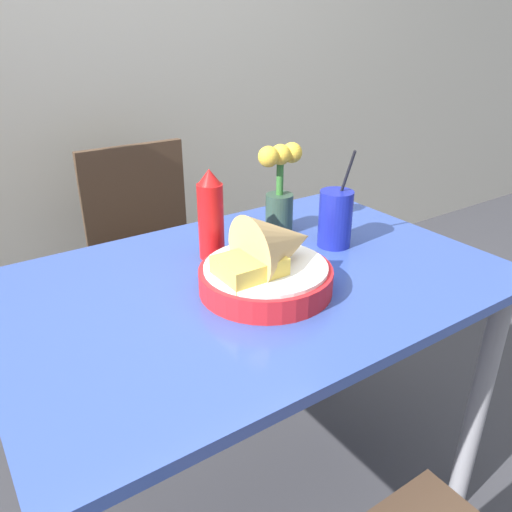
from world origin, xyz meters
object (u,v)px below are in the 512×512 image
object	(u,v)px
chair_far_window	(148,239)
flower_vase	(280,188)
ketchup_bottle	(211,216)
food_basket	(271,263)
drink_cup	(335,220)

from	to	relation	value
chair_far_window	flower_vase	distance (m)	0.75
ketchup_bottle	flower_vase	world-z (taller)	flower_vase
flower_vase	ketchup_bottle	bearing A→B (deg)	-170.54
food_basket	ketchup_bottle	distance (m)	0.21
chair_far_window	flower_vase	world-z (taller)	flower_vase
chair_far_window	ketchup_bottle	size ratio (longest dim) A/B	3.91
ketchup_bottle	drink_cup	world-z (taller)	drink_cup
food_basket	flower_vase	bearing A→B (deg)	50.26
ketchup_bottle	drink_cup	bearing A→B (deg)	-21.26
ketchup_bottle	food_basket	bearing A→B (deg)	-83.57
chair_far_window	drink_cup	size ratio (longest dim) A/B	3.42
food_basket	flower_vase	world-z (taller)	flower_vase
food_basket	ketchup_bottle	world-z (taller)	ketchup_bottle
ketchup_bottle	flower_vase	bearing A→B (deg)	9.46
chair_far_window	food_basket	world-z (taller)	food_basket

